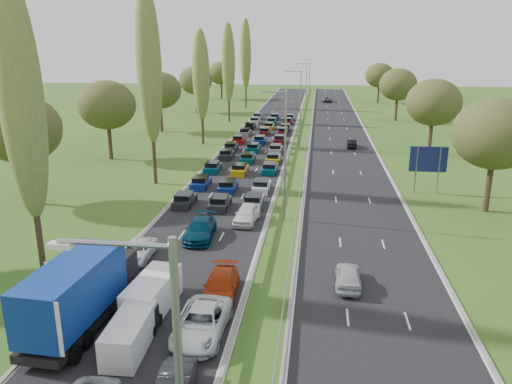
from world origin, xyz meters
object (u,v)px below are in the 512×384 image
(white_van_rear, at_px, (131,332))
(direction_sign, at_px, (428,161))
(white_van_front, at_px, (154,293))
(info_sign, at_px, (55,274))
(blue_lorry, at_px, (82,291))
(near_car_2, at_px, (137,251))

(white_van_rear, bearing_deg, direction_sign, 54.45)
(white_van_rear, distance_m, direction_sign, 39.06)
(white_van_front, height_order, info_sign, white_van_front)
(info_sign, bearing_deg, blue_lorry, -44.20)
(blue_lorry, bearing_deg, direction_sign, 54.26)
(blue_lorry, relative_size, white_van_rear, 2.18)
(white_van_rear, xyz_separation_m, info_sign, (-7.20, 5.40, 0.42))
(near_car_2, xyz_separation_m, white_van_rear, (3.79, -11.25, 0.27))
(near_car_2, height_order, info_sign, info_sign)
(white_van_rear, xyz_separation_m, direction_sign, (21.60, 32.44, 2.62))
(near_car_2, xyz_separation_m, blue_lorry, (0.22, -9.38, 1.49))
(white_van_rear, relative_size, direction_sign, 0.88)
(info_sign, height_order, direction_sign, direction_sign)
(blue_lorry, height_order, info_sign, blue_lorry)
(near_car_2, distance_m, white_van_front, 7.89)
(direction_sign, bearing_deg, near_car_2, -140.16)
(white_van_front, bearing_deg, info_sign, 175.57)
(info_sign, distance_m, direction_sign, 39.57)
(white_van_front, distance_m, white_van_rear, 4.28)
(blue_lorry, xyz_separation_m, white_van_rear, (3.57, -1.87, -1.22))
(white_van_front, distance_m, direction_sign, 35.67)
(white_van_rear, distance_m, info_sign, 9.01)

